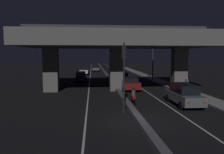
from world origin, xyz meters
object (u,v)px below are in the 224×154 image
(car_white_third, at_px, (123,77))
(pedestrian_on_sidewalk, at_px, (187,85))
(traffic_light_left_of_median, at_px, (124,65))
(street_lamp, at_px, (151,51))
(car_dark_red_fourth, at_px, (118,74))
(car_grey_third_oncoming, at_px, (96,68))
(car_white_second_oncoming, at_px, (84,71))
(car_dark_blue_lead_oncoming, at_px, (81,76))
(car_dark_red_second, at_px, (130,83))
(motorcycle_blue_filtering_mid, at_px, (123,87))
(motorcycle_red_filtering_near, at_px, (133,96))
(car_grey_lead, at_px, (184,94))

(car_white_third, bearing_deg, pedestrian_on_sidewalk, -153.08)
(car_white_third, distance_m, pedestrian_on_sidewalk, 12.77)
(traffic_light_left_of_median, distance_m, street_lamp, 22.16)
(traffic_light_left_of_median, xyz_separation_m, car_dark_red_fourth, (2.64, 25.99, -2.76))
(car_dark_red_fourth, bearing_deg, car_grey_third_oncoming, 10.56)
(car_dark_red_fourth, bearing_deg, car_white_second_oncoming, 40.38)
(street_lamp, distance_m, car_dark_blue_lead_oncoming, 12.58)
(car_dark_red_second, distance_m, motorcycle_blue_filtering_mid, 2.20)
(car_dark_blue_lead_oncoming, xyz_separation_m, car_white_second_oncoming, (0.08, 13.76, -0.08))
(car_white_second_oncoming, height_order, pedestrian_on_sidewalk, pedestrian_on_sidewalk)
(pedestrian_on_sidewalk, bearing_deg, car_grey_third_oncoming, 104.87)
(traffic_light_left_of_median, xyz_separation_m, motorcycle_red_filtering_near, (1.34, 3.16, -2.91))
(car_white_third, relative_size, pedestrian_on_sidewalk, 2.48)
(street_lamp, distance_m, car_white_third, 6.81)
(car_grey_lead, bearing_deg, car_dark_red_fourth, 7.64)
(car_grey_third_oncoming, bearing_deg, car_white_second_oncoming, -13.15)
(traffic_light_left_of_median, distance_m, car_dark_red_fourth, 26.27)
(car_dark_blue_lead_oncoming, bearing_deg, traffic_light_left_of_median, 9.45)
(pedestrian_on_sidewalk, bearing_deg, motorcycle_blue_filtering_mid, 169.69)
(car_dark_red_fourth, xyz_separation_m, car_white_second_oncoming, (-6.73, 7.36, 0.04))
(car_white_third, height_order, car_dark_red_fourth, car_white_third)
(car_dark_blue_lead_oncoming, bearing_deg, motorcycle_blue_filtering_mid, 24.33)
(car_white_third, xyz_separation_m, car_white_second_oncoming, (-6.68, 14.26, 0.05))
(car_grey_third_oncoming, distance_m, motorcycle_red_filtering_near, 40.56)
(car_dark_red_second, distance_m, car_grey_third_oncoming, 33.07)
(car_grey_lead, bearing_deg, motorcycle_red_filtering_near, 74.47)
(car_dark_blue_lead_oncoming, bearing_deg, car_grey_third_oncoming, 170.66)
(street_lamp, xyz_separation_m, car_dark_red_fourth, (-5.01, 5.25, -4.24))
(car_grey_lead, xyz_separation_m, motorcycle_blue_filtering_mid, (-4.22, 6.97, -0.32))
(car_dark_blue_lead_oncoming, xyz_separation_m, motorcycle_blue_filtering_mid, (5.41, -10.67, -0.24))
(street_lamp, bearing_deg, car_dark_blue_lead_oncoming, -174.40)
(car_dark_red_second, relative_size, car_white_third, 1.20)
(pedestrian_on_sidewalk, bearing_deg, car_white_second_oncoming, 115.63)
(car_white_third, relative_size, motorcycle_red_filtering_near, 2.23)
(car_dark_red_second, relative_size, motorcycle_blue_filtering_mid, 2.72)
(car_grey_third_oncoming, bearing_deg, car_dark_red_second, 8.40)
(traffic_light_left_of_median, xyz_separation_m, pedestrian_on_sidewalk, (8.25, 7.64, -2.56))
(car_grey_lead, bearing_deg, pedestrian_on_sidewalk, -25.10)
(traffic_light_left_of_median, height_order, car_grey_third_oncoming, traffic_light_left_of_median)
(car_dark_red_fourth, bearing_deg, car_dark_red_second, 177.03)
(car_white_third, distance_m, car_grey_third_oncoming, 24.86)
(car_dark_red_second, height_order, car_white_second_oncoming, car_dark_red_second)
(car_grey_lead, bearing_deg, car_dark_red_second, 20.03)
(car_white_second_oncoming, distance_m, car_grey_third_oncoming, 10.66)
(car_dark_blue_lead_oncoming, relative_size, pedestrian_on_sidewalk, 2.64)
(car_white_second_oncoming, bearing_deg, car_dark_red_second, 18.50)
(street_lamp, bearing_deg, motorcycle_red_filtering_near, -109.75)
(traffic_light_left_of_median, height_order, car_dark_blue_lead_oncoming, traffic_light_left_of_median)
(car_grey_lead, distance_m, car_white_third, 17.38)
(car_dark_blue_lead_oncoming, relative_size, car_white_second_oncoming, 0.97)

